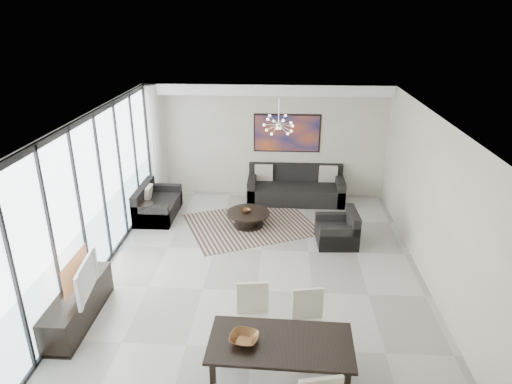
# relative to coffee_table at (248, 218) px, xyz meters

# --- Properties ---
(room_shell) EXTENTS (6.00, 9.00, 2.90)m
(room_shell) POSITION_rel_coffee_table_xyz_m (0.80, -2.54, 1.26)
(room_shell) COLOR #A8A39B
(room_shell) RESTS_ON ground
(window_wall) EXTENTS (0.37, 8.95, 2.90)m
(window_wall) POSITION_rel_coffee_table_xyz_m (-2.52, -2.54, 1.28)
(window_wall) COLOR white
(window_wall) RESTS_ON floor
(soffit) EXTENTS (5.98, 0.40, 0.26)m
(soffit) POSITION_rel_coffee_table_xyz_m (0.34, 1.76, 2.58)
(soffit) COLOR white
(soffit) RESTS_ON room_shell
(painting) EXTENTS (1.68, 0.04, 0.98)m
(painting) POSITION_rel_coffee_table_xyz_m (0.84, 1.93, 1.46)
(painting) COLOR #BD491A
(painting) RESTS_ON room_shell
(chandelier) EXTENTS (0.66, 0.66, 0.71)m
(chandelier) POSITION_rel_coffee_table_xyz_m (0.64, -0.04, 2.16)
(chandelier) COLOR silver
(chandelier) RESTS_ON room_shell
(rug) EXTENTS (3.30, 2.98, 0.01)m
(rug) POSITION_rel_coffee_table_xyz_m (0.04, 0.06, -0.19)
(rug) COLOR black
(rug) RESTS_ON floor
(coffee_table) EXTENTS (0.97, 0.97, 0.34)m
(coffee_table) POSITION_rel_coffee_table_xyz_m (0.00, 0.00, 0.00)
(coffee_table) COLOR black
(coffee_table) RESTS_ON floor
(bowl_coffee) EXTENTS (0.27, 0.27, 0.07)m
(bowl_coffee) POSITION_rel_coffee_table_xyz_m (-0.05, -0.00, 0.18)
(bowl_coffee) COLOR brown
(bowl_coffee) RESTS_ON coffee_table
(sofa_main) EXTENTS (2.40, 0.98, 0.87)m
(sofa_main) POSITION_rel_coffee_table_xyz_m (1.09, 1.54, 0.10)
(sofa_main) COLOR black
(sofa_main) RESTS_ON floor
(loveseat) EXTENTS (0.83, 1.48, 0.74)m
(loveseat) POSITION_rel_coffee_table_xyz_m (-2.20, 0.42, 0.06)
(loveseat) COLOR black
(loveseat) RESTS_ON floor
(armchair) EXTENTS (0.86, 0.90, 0.72)m
(armchair) POSITION_rel_coffee_table_xyz_m (1.93, -0.68, 0.05)
(armchair) COLOR black
(armchair) RESTS_ON floor
(side_table) EXTENTS (0.40, 0.40, 0.55)m
(side_table) POSITION_rel_coffee_table_xyz_m (-2.31, -0.13, 0.18)
(side_table) COLOR black
(side_table) RESTS_ON floor
(tv_console) EXTENTS (0.49, 1.75, 0.55)m
(tv_console) POSITION_rel_coffee_table_xyz_m (-2.42, -3.50, 0.08)
(tv_console) COLOR black
(tv_console) RESTS_ON floor
(television) EXTENTS (0.23, 0.97, 0.55)m
(television) POSITION_rel_coffee_table_xyz_m (-2.26, -3.56, 0.63)
(television) COLOR gray
(television) RESTS_ON tv_console
(dining_table) EXTENTS (1.82, 0.95, 0.75)m
(dining_table) POSITION_rel_coffee_table_xyz_m (0.75, -4.71, 0.47)
(dining_table) COLOR black
(dining_table) RESTS_ON floor
(dining_chair_nw) EXTENTS (0.51, 0.51, 0.99)m
(dining_chair_nw) POSITION_rel_coffee_table_xyz_m (0.35, -3.89, 0.38)
(dining_chair_nw) COLOR beige
(dining_chair_nw) RESTS_ON floor
(dining_chair_ne) EXTENTS (0.51, 0.51, 0.95)m
(dining_chair_ne) POSITION_rel_coffee_table_xyz_m (1.14, -3.95, 0.36)
(dining_chair_ne) COLOR beige
(dining_chair_ne) RESTS_ON floor
(bowl_dining) EXTENTS (0.42, 0.42, 0.09)m
(bowl_dining) POSITION_rel_coffee_table_xyz_m (0.30, -4.72, 0.60)
(bowl_dining) COLOR brown
(bowl_dining) RESTS_ON dining_table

